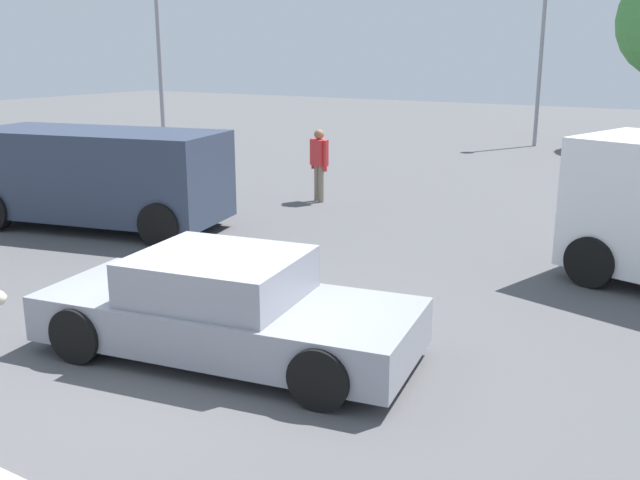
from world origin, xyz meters
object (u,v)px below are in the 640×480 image
(light_post_near, at_px, (543,25))
(suv_dark, at_px, (100,175))
(light_post_far, at_px, (157,8))
(sedan_foreground, at_px, (226,308))
(pedestrian, at_px, (319,159))

(light_post_near, bearing_deg, suv_dark, -102.90)
(suv_dark, bearing_deg, light_post_far, 113.55)
(light_post_far, bearing_deg, light_post_near, 43.20)
(sedan_foreground, relative_size, suv_dark, 0.88)
(pedestrian, bearing_deg, sedan_foreground, -131.51)
(suv_dark, distance_m, light_post_far, 10.32)
(sedan_foreground, height_order, light_post_far, light_post_far)
(pedestrian, distance_m, light_post_far, 9.48)
(suv_dark, height_order, light_post_far, light_post_far)
(sedan_foreground, distance_m, light_post_far, 16.72)
(sedan_foreground, xyz_separation_m, suv_dark, (-5.89, 3.52, 0.50))
(suv_dark, relative_size, light_post_near, 0.84)
(light_post_near, height_order, light_post_far, light_post_far)
(pedestrian, height_order, light_post_near, light_post_near)
(suv_dark, relative_size, pedestrian, 3.14)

